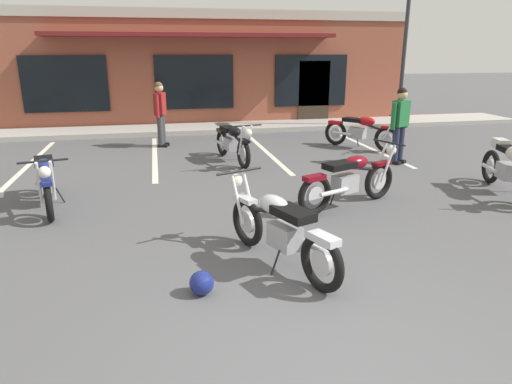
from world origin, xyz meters
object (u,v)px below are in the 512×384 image
at_px(motorcycle_foreground_classic, 280,228).
at_px(helmet_on_pavement, 202,283).
at_px(person_in_black_shirt, 160,110).
at_px(person_in_shorts_foreground, 400,121).
at_px(motorcycle_black_cruiser, 232,142).
at_px(motorcycle_blue_standard, 350,179).
at_px(parking_lot_lamp_post, 409,17).
at_px(motorcycle_green_cafe_racer, 361,131).
at_px(motorcycle_silver_naked, 46,180).

relative_size(motorcycle_foreground_classic, helmet_on_pavement, 7.72).
distance_m(person_in_black_shirt, person_in_shorts_foreground, 5.97).
distance_m(motorcycle_black_cruiser, motorcycle_blue_standard, 3.73).
height_order(motorcycle_blue_standard, parking_lot_lamp_post, parking_lot_lamp_post).
bearing_deg(helmet_on_pavement, motorcycle_green_cafe_racer, 54.14).
bearing_deg(helmet_on_pavement, parking_lot_lamp_post, 51.51).
bearing_deg(motorcycle_foreground_classic, motorcycle_green_cafe_racer, 58.06).
xyz_separation_m(person_in_shorts_foreground, helmet_on_pavement, (-4.88, -4.91, -0.82)).
distance_m(motorcycle_blue_standard, motorcycle_green_cafe_racer, 4.78).
height_order(motorcycle_green_cafe_racer, person_in_shorts_foreground, person_in_shorts_foreground).
height_order(motorcycle_black_cruiser, parking_lot_lamp_post, parking_lot_lamp_post).
bearing_deg(motorcycle_green_cafe_racer, motorcycle_blue_standard, -116.65).
bearing_deg(motorcycle_blue_standard, motorcycle_foreground_classic, -132.23).
xyz_separation_m(motorcycle_foreground_classic, person_in_shorts_foreground, (3.91, 4.41, 0.49)).
xyz_separation_m(motorcycle_blue_standard, person_in_shorts_foreground, (2.25, 2.58, 0.49)).
xyz_separation_m(motorcycle_silver_naked, motorcycle_green_cafe_racer, (6.92, 3.30, 0.00)).
xyz_separation_m(person_in_black_shirt, person_in_shorts_foreground, (5.13, -3.05, 0.00)).
distance_m(motorcycle_silver_naked, person_in_black_shirt, 5.06).
relative_size(motorcycle_silver_naked, motorcycle_blue_standard, 1.04).
height_order(motorcycle_green_cafe_racer, helmet_on_pavement, motorcycle_green_cafe_racer).
bearing_deg(motorcycle_silver_naked, motorcycle_black_cruiser, 36.20).
relative_size(motorcycle_silver_naked, helmet_on_pavement, 8.01).
distance_m(motorcycle_black_cruiser, person_in_shorts_foreground, 3.74).
relative_size(motorcycle_black_cruiser, person_in_shorts_foreground, 1.25).
xyz_separation_m(motorcycle_foreground_classic, helmet_on_pavement, (-0.97, -0.50, -0.33)).
relative_size(motorcycle_silver_naked, person_in_shorts_foreground, 1.24).
height_order(person_in_black_shirt, person_in_shorts_foreground, same).
bearing_deg(person_in_shorts_foreground, motorcycle_green_cafe_racer, 93.71).
bearing_deg(person_in_shorts_foreground, person_in_black_shirt, 149.26).
height_order(motorcycle_foreground_classic, motorcycle_blue_standard, same).
distance_m(motorcycle_foreground_classic, person_in_black_shirt, 7.57).
relative_size(person_in_shorts_foreground, helmet_on_pavement, 6.44).
bearing_deg(motorcycle_black_cruiser, parking_lot_lamp_post, 29.14).
xyz_separation_m(person_in_black_shirt, parking_lot_lamp_post, (7.52, 1.19, 2.46)).
bearing_deg(person_in_black_shirt, motorcycle_green_cafe_racer, -15.12).
distance_m(motorcycle_black_cruiser, motorcycle_green_cafe_racer, 3.57).
relative_size(motorcycle_blue_standard, parking_lot_lamp_post, 0.38).
bearing_deg(motorcycle_black_cruiser, helmet_on_pavement, -102.50).
xyz_separation_m(motorcycle_green_cafe_racer, parking_lot_lamp_post, (2.50, 2.54, 2.95)).
distance_m(person_in_black_shirt, parking_lot_lamp_post, 8.00).
bearing_deg(parking_lot_lamp_post, person_in_shorts_foreground, -119.43).
xyz_separation_m(motorcycle_black_cruiser, motorcycle_silver_naked, (-3.43, -2.51, 0.00)).
bearing_deg(helmet_on_pavement, person_in_black_shirt, 91.79).
xyz_separation_m(motorcycle_silver_naked, person_in_shorts_foreground, (7.03, 1.61, 0.49)).
bearing_deg(helmet_on_pavement, person_in_shorts_foreground, 45.15).
relative_size(motorcycle_foreground_classic, motorcycle_green_cafe_racer, 1.13).
xyz_separation_m(motorcycle_silver_naked, parking_lot_lamp_post, (9.42, 5.85, 2.95)).
bearing_deg(motorcycle_foreground_classic, motorcycle_black_cruiser, 86.57).
bearing_deg(motorcycle_silver_naked, person_in_black_shirt, 67.89).
xyz_separation_m(person_in_shorts_foreground, parking_lot_lamp_post, (2.39, 4.24, 2.46)).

